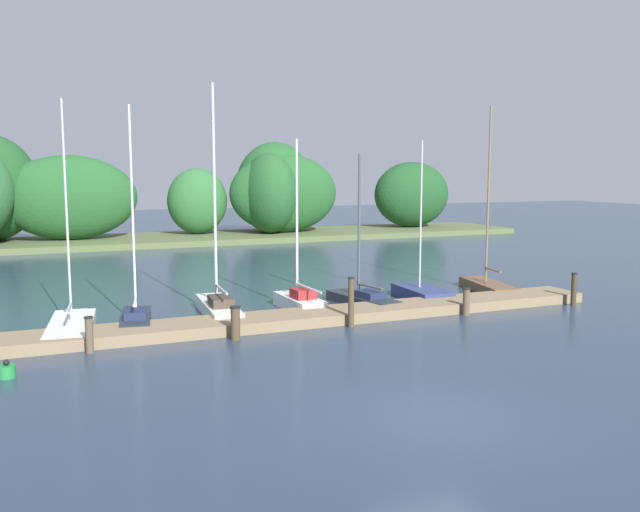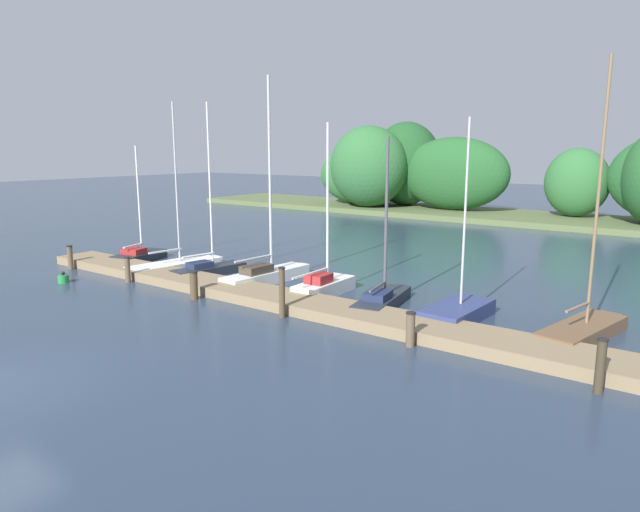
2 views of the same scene
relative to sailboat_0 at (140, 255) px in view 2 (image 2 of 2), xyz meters
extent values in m
cube|color=#847051|center=(9.38, -1.85, -0.12)|extent=(23.58, 1.80, 0.35)
cube|color=#56663D|center=(9.38, 25.79, -0.09)|extent=(57.25, 8.00, 0.40)
ellipsoid|color=#2D6633|center=(13.19, 27.08, 2.53)|extent=(4.41, 3.43, 4.84)
ellipsoid|color=#2D6633|center=(-4.29, 25.84, 2.58)|extent=(7.74, 3.62, 4.95)
ellipsoid|color=#1E4C23|center=(-0.49, 27.29, 3.61)|extent=(6.00, 5.50, 7.01)
ellipsoid|color=#2D6633|center=(-2.32, 24.22, 3.43)|extent=(6.67, 5.51, 6.64)
ellipsoid|color=#235628|center=(4.31, 26.18, 2.95)|extent=(8.90, 3.86, 5.68)
cube|color=#232833|center=(0.02, -0.07, -0.09)|extent=(1.79, 2.87, 0.40)
cube|color=#232833|center=(-0.27, 1.09, -0.11)|extent=(0.79, 0.80, 0.34)
cube|color=maroon|center=(0.10, -0.39, 0.24)|extent=(1.05, 0.99, 0.26)
cylinder|color=silver|center=(-0.03, 0.12, 2.57)|extent=(0.08, 0.08, 4.93)
cylinder|color=silver|center=(0.11, -0.43, 0.50)|extent=(0.38, 1.24, 0.08)
cube|color=white|center=(2.94, -0.43, -0.11)|extent=(1.78, 4.24, 0.36)
cube|color=white|center=(3.17, 1.41, -0.13)|extent=(0.83, 1.11, 0.30)
cylinder|color=#B7B7BC|center=(2.98, -0.12, 3.45)|extent=(0.07, 0.07, 6.77)
cylinder|color=#B7B7BC|center=(2.90, -0.82, 0.61)|extent=(0.28, 1.56, 0.09)
cube|color=#232833|center=(4.92, -0.25, -0.10)|extent=(1.40, 3.26, 0.38)
cube|color=#232833|center=(5.15, 1.15, -0.12)|extent=(0.62, 0.86, 0.32)
cube|color=#1E2847|center=(4.85, -0.64, 0.21)|extent=(0.82, 1.04, 0.25)
cylinder|color=silver|center=(4.95, -0.02, 3.41)|extent=(0.08, 0.08, 6.65)
cylinder|color=silver|center=(4.85, -0.68, 0.62)|extent=(0.33, 1.48, 0.09)
cube|color=white|center=(7.73, 0.21, -0.05)|extent=(1.25, 4.08, 0.48)
cube|color=white|center=(7.87, 2.01, -0.08)|extent=(0.60, 1.04, 0.41)
cube|color=#3D3328|center=(7.70, -0.29, 0.34)|extent=(0.80, 1.26, 0.31)
cylinder|color=#B7B7BC|center=(7.76, 0.51, 3.90)|extent=(0.10, 0.10, 7.43)
cylinder|color=#B7B7BC|center=(7.69, -0.39, 0.78)|extent=(0.22, 2.00, 0.08)
cube|color=white|center=(10.67, 0.06, -0.04)|extent=(1.04, 2.81, 0.51)
cube|color=white|center=(10.64, 1.31, -0.06)|extent=(0.55, 0.71, 0.43)
cube|color=maroon|center=(10.68, -0.29, 0.38)|extent=(0.75, 0.85, 0.33)
cylinder|color=silver|center=(10.67, 0.27, 3.01)|extent=(0.09, 0.09, 5.59)
cylinder|color=silver|center=(10.69, -0.72, 0.67)|extent=(0.12, 2.19, 0.07)
cube|color=#232833|center=(13.15, -0.06, -0.10)|extent=(1.57, 3.52, 0.38)
cube|color=#232833|center=(12.87, 1.44, -0.12)|extent=(0.68, 0.93, 0.32)
cube|color=#1E2847|center=(13.22, -0.48, 0.21)|extent=(0.90, 1.14, 0.25)
cylinder|color=#4C4C51|center=(13.10, 0.19, 2.69)|extent=(0.10, 0.10, 5.21)
cylinder|color=#4C4C51|center=(13.22, -0.47, 0.50)|extent=(0.35, 1.47, 0.08)
cube|color=navy|center=(15.77, 0.03, -0.05)|extent=(1.45, 2.90, 0.48)
cube|color=navy|center=(15.84, 1.31, -0.07)|extent=(0.75, 0.75, 0.41)
cylinder|color=#B7B7BC|center=(15.78, 0.25, 3.02)|extent=(0.07, 0.07, 5.65)
cube|color=brown|center=(19.25, 0.48, -0.09)|extent=(1.83, 3.72, 0.40)
cube|color=brown|center=(19.59, 2.05, -0.11)|extent=(0.78, 1.00, 0.34)
cylinder|color=#7F6647|center=(19.31, 0.75, 3.72)|extent=(0.09, 0.09, 7.22)
cylinder|color=#7F6647|center=(19.17, 0.13, 0.69)|extent=(0.37, 1.39, 0.08)
cylinder|color=brown|center=(-0.88, -2.97, 0.21)|extent=(0.23, 0.23, 1.01)
cylinder|color=black|center=(-0.88, -2.97, 0.73)|extent=(0.26, 0.26, 0.04)
cylinder|color=brown|center=(3.30, -2.99, 0.20)|extent=(0.21, 0.21, 0.98)
cylinder|color=black|center=(3.30, -2.99, 0.71)|extent=(0.24, 0.24, 0.04)
cylinder|color=#4C3D28|center=(7.38, -3.16, 0.20)|extent=(0.27, 0.27, 0.98)
cylinder|color=black|center=(7.38, -3.16, 0.71)|extent=(0.32, 0.32, 0.04)
cylinder|color=#4C3D28|center=(11.25, -2.98, 0.50)|extent=(0.19, 0.19, 1.58)
cylinder|color=black|center=(11.25, -2.98, 1.31)|extent=(0.22, 0.22, 0.04)
cylinder|color=brown|center=(15.70, -2.95, 0.17)|extent=(0.24, 0.24, 0.92)
cylinder|color=black|center=(15.70, -2.95, 0.65)|extent=(0.27, 0.27, 0.04)
cylinder|color=#3D3323|center=(20.34, -3.15, 0.31)|extent=(0.20, 0.20, 1.20)
cylinder|color=black|center=(20.34, -3.15, 0.93)|extent=(0.23, 0.23, 0.04)
cylinder|color=#23843D|center=(1.28, -4.53, -0.14)|extent=(0.42, 0.42, 0.31)
sphere|color=black|center=(1.28, -4.53, 0.09)|extent=(0.15, 0.15, 0.15)
camera|label=1|loc=(2.08, -21.92, 4.64)|focal=37.59mm
camera|label=2|loc=(22.25, -15.93, 4.94)|focal=31.57mm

